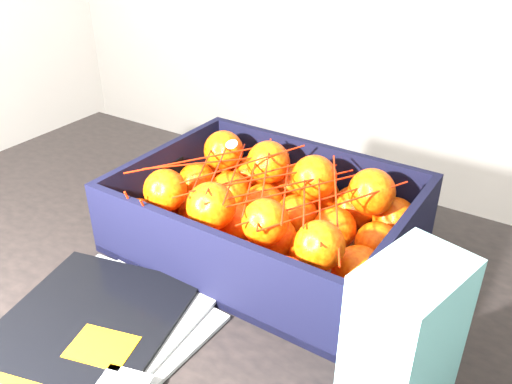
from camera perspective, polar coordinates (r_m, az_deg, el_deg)
The scene contains 6 objects.
table at distance 0.84m, azimuth -7.65°, elevation -14.25°, with size 1.21×0.82×0.75m.
magazine_stack at distance 0.69m, azimuth -18.22°, elevation -15.15°, with size 0.27×0.32×0.02m.
produce_crate at distance 0.81m, azimuth 1.17°, elevation -3.72°, with size 0.42×0.32×0.12m.
clementine_heap at distance 0.80m, azimuth 1.15°, elevation -2.15°, with size 0.41×0.30×0.12m.
mesh_net at distance 0.77m, azimuth 0.56°, elevation 1.17°, with size 0.35×0.28×0.10m.
retail_carton at distance 0.57m, azimuth 15.84°, elevation -14.93°, with size 0.08×0.12×0.18m, color white.
Camera 1 is at (0.51, -0.13, 1.23)m, focal length 36.89 mm.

